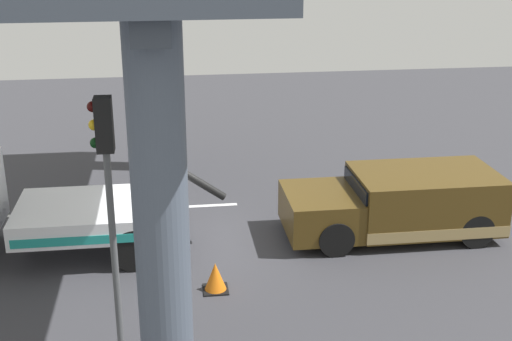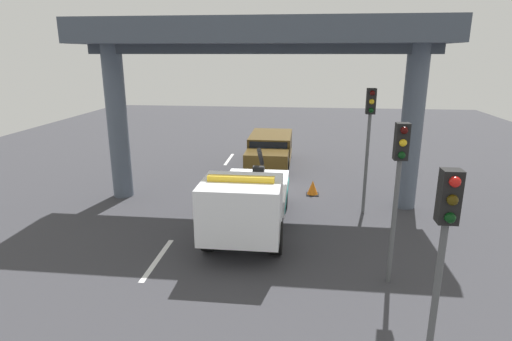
{
  "view_description": "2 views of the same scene",
  "coord_description": "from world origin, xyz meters",
  "px_view_note": "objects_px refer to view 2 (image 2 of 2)",
  "views": [
    {
      "loc": [
        0.49,
        14.79,
        7.16
      ],
      "look_at": [
        -1.58,
        -0.57,
        1.62
      ],
      "focal_mm": 47.76,
      "sensor_mm": 36.0,
      "label": 1
    },
    {
      "loc": [
        16.6,
        1.7,
        5.83
      ],
      "look_at": [
        0.71,
        -0.1,
        1.3
      ],
      "focal_mm": 29.13,
      "sensor_mm": 36.0,
      "label": 2
    }
  ],
  "objects_px": {
    "traffic_light_near": "(369,124)",
    "traffic_light_mid": "(445,234)",
    "towed_van_green": "(270,151)",
    "traffic_light_far": "(399,170)",
    "tow_truck_white": "(248,201)",
    "traffic_cone_orange": "(313,188)"
  },
  "relations": [
    {
      "from": "traffic_light_near",
      "to": "traffic_light_mid",
      "type": "height_order",
      "value": "traffic_light_near"
    },
    {
      "from": "towed_van_green",
      "to": "traffic_light_far",
      "type": "height_order",
      "value": "traffic_light_far"
    },
    {
      "from": "traffic_light_near",
      "to": "traffic_light_far",
      "type": "bearing_deg",
      "value": -0.0
    },
    {
      "from": "traffic_light_near",
      "to": "traffic_light_mid",
      "type": "relative_size",
      "value": 1.14
    },
    {
      "from": "tow_truck_white",
      "to": "towed_van_green",
      "type": "distance_m",
      "value": 9.13
    },
    {
      "from": "tow_truck_white",
      "to": "traffic_light_far",
      "type": "xyz_separation_m",
      "value": [
        2.49,
        4.07,
        1.89
      ]
    },
    {
      "from": "traffic_light_far",
      "to": "traffic_light_mid",
      "type": "xyz_separation_m",
      "value": [
        3.5,
        0.0,
        -0.12
      ]
    },
    {
      "from": "traffic_light_near",
      "to": "traffic_cone_orange",
      "type": "bearing_deg",
      "value": -135.05
    },
    {
      "from": "traffic_light_near",
      "to": "traffic_light_far",
      "type": "relative_size",
      "value": 1.1
    },
    {
      "from": "tow_truck_white",
      "to": "traffic_light_far",
      "type": "distance_m",
      "value": 5.13
    },
    {
      "from": "traffic_light_near",
      "to": "tow_truck_white",
      "type": "bearing_deg",
      "value": -58.37
    },
    {
      "from": "traffic_cone_orange",
      "to": "traffic_light_far",
      "type": "bearing_deg",
      "value": 15.2
    },
    {
      "from": "towed_van_green",
      "to": "traffic_light_far",
      "type": "bearing_deg",
      "value": 19.33
    },
    {
      "from": "tow_truck_white",
      "to": "towed_van_green",
      "type": "bearing_deg",
      "value": -179.99
    },
    {
      "from": "traffic_light_mid",
      "to": "traffic_light_near",
      "type": "bearing_deg",
      "value": 180.0
    },
    {
      "from": "traffic_light_near",
      "to": "traffic_cone_orange",
      "type": "height_order",
      "value": "traffic_light_near"
    },
    {
      "from": "traffic_light_near",
      "to": "traffic_light_far",
      "type": "height_order",
      "value": "traffic_light_near"
    },
    {
      "from": "traffic_light_far",
      "to": "traffic_light_mid",
      "type": "distance_m",
      "value": 3.5
    },
    {
      "from": "towed_van_green",
      "to": "traffic_light_near",
      "type": "bearing_deg",
      "value": 31.64
    },
    {
      "from": "traffic_light_mid",
      "to": "traffic_cone_orange",
      "type": "xyz_separation_m",
      "value": [
        -10.37,
        -1.87,
        -2.67
      ]
    },
    {
      "from": "traffic_light_mid",
      "to": "traffic_cone_orange",
      "type": "bearing_deg",
      "value": -169.8
    },
    {
      "from": "tow_truck_white",
      "to": "traffic_light_far",
      "type": "relative_size",
      "value": 1.71
    }
  ]
}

